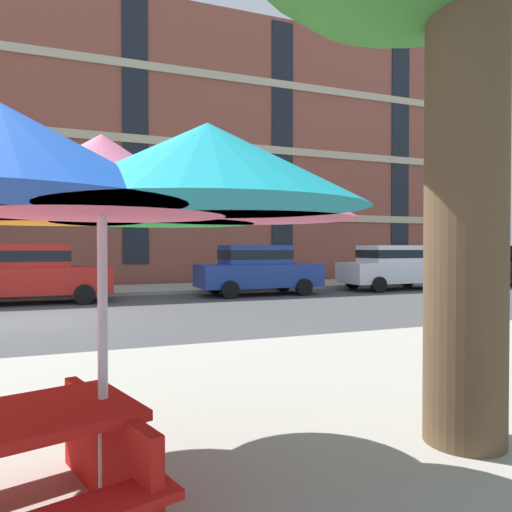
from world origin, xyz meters
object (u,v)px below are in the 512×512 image
sedan_red (34,272)px  patio_umbrella (102,181)px  sedan_blue (257,268)px  sedan_white (393,266)px

sedan_red → patio_umbrella: 12.81m
sedan_blue → patio_umbrella: bearing=-115.2°
sedan_red → sedan_white: (13.11, 0.00, 0.00)m
sedan_white → patio_umbrella: 17.39m
sedan_red → patio_umbrella: patio_umbrella is taller
sedan_red → sedan_white: size_ratio=1.00×
sedan_red → sedan_blue: size_ratio=1.00×
patio_umbrella → sedan_red: bearing=95.7°
sedan_blue → sedan_white: same height
sedan_red → sedan_white: same height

